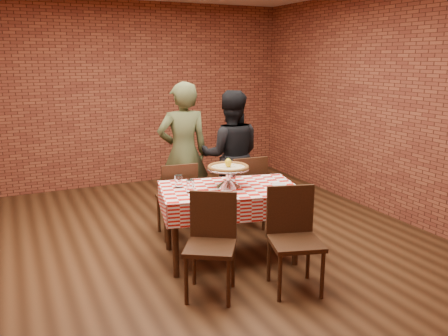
{
  "coord_description": "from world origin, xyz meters",
  "views": [
    {
      "loc": [
        -1.68,
        -4.37,
        2.04
      ],
      "look_at": [
        0.28,
        -0.22,
        0.93
      ],
      "focal_mm": 36.88,
      "sensor_mm": 36.0,
      "label": 1
    }
  ],
  "objects_px": {
    "diner_black": "(231,155)",
    "chair_near_left": "(210,248)",
    "pizza": "(228,168)",
    "water_glass_left": "(190,186)",
    "chair_near_right": "(296,242)",
    "chair_far_left": "(176,199)",
    "pizza_stand": "(228,177)",
    "chair_far_right": "(243,191)",
    "table": "(230,223)",
    "water_glass_right": "(179,181)",
    "diner_olive": "(183,153)",
    "condiment_caddy": "(232,173)"
  },
  "relations": [
    {
      "from": "water_glass_left",
      "to": "chair_near_left",
      "type": "xyz_separation_m",
      "value": [
        -0.08,
        -0.66,
        -0.37
      ]
    },
    {
      "from": "pizza",
      "to": "diner_olive",
      "type": "xyz_separation_m",
      "value": [
        -0.03,
        1.22,
        -0.08
      ]
    },
    {
      "from": "table",
      "to": "condiment_caddy",
      "type": "xyz_separation_m",
      "value": [
        0.16,
        0.27,
        0.45
      ]
    },
    {
      "from": "water_glass_right",
      "to": "chair_far_left",
      "type": "xyz_separation_m",
      "value": [
        0.17,
        0.58,
        -0.37
      ]
    },
    {
      "from": "pizza",
      "to": "water_glass_left",
      "type": "bearing_deg",
      "value": -176.96
    },
    {
      "from": "table",
      "to": "chair_far_right",
      "type": "bearing_deg",
      "value": 53.13
    },
    {
      "from": "water_glass_right",
      "to": "diner_black",
      "type": "relative_size",
      "value": 0.08
    },
    {
      "from": "pizza_stand",
      "to": "chair_far_right",
      "type": "xyz_separation_m",
      "value": [
        0.53,
        0.68,
        -0.4
      ]
    },
    {
      "from": "water_glass_left",
      "to": "chair_near_left",
      "type": "height_order",
      "value": "chair_near_left"
    },
    {
      "from": "chair_far_right",
      "to": "diner_black",
      "type": "relative_size",
      "value": 0.56
    },
    {
      "from": "water_glass_right",
      "to": "chair_near_left",
      "type": "distance_m",
      "value": 0.95
    },
    {
      "from": "pizza_stand",
      "to": "chair_far_right",
      "type": "bearing_deg",
      "value": 51.87
    },
    {
      "from": "diner_black",
      "to": "chair_near_left",
      "type": "bearing_deg",
      "value": 81.56
    },
    {
      "from": "pizza_stand",
      "to": "chair_far_left",
      "type": "relative_size",
      "value": 0.49
    },
    {
      "from": "chair_near_right",
      "to": "chair_far_right",
      "type": "bearing_deg",
      "value": 95.67
    },
    {
      "from": "table",
      "to": "diner_olive",
      "type": "height_order",
      "value": "diner_olive"
    },
    {
      "from": "pizza",
      "to": "chair_far_right",
      "type": "xyz_separation_m",
      "value": [
        0.53,
        0.68,
        -0.5
      ]
    },
    {
      "from": "pizza",
      "to": "pizza_stand",
      "type": "bearing_deg",
      "value": 0.0
    },
    {
      "from": "condiment_caddy",
      "to": "diner_black",
      "type": "height_order",
      "value": "diner_black"
    },
    {
      "from": "table",
      "to": "pizza_stand",
      "type": "height_order",
      "value": "pizza_stand"
    },
    {
      "from": "condiment_caddy",
      "to": "water_glass_left",
      "type": "bearing_deg",
      "value": -122.94
    },
    {
      "from": "pizza",
      "to": "chair_near_left",
      "type": "xyz_separation_m",
      "value": [
        -0.5,
        -0.68,
        -0.51
      ]
    },
    {
      "from": "chair_far_left",
      "to": "table",
      "type": "bearing_deg",
      "value": 114.74
    },
    {
      "from": "condiment_caddy",
      "to": "diner_olive",
      "type": "distance_m",
      "value": 1.0
    },
    {
      "from": "water_glass_left",
      "to": "pizza_stand",
      "type": "bearing_deg",
      "value": 3.04
    },
    {
      "from": "chair_near_left",
      "to": "chair_far_left",
      "type": "distance_m",
      "value": 1.48
    },
    {
      "from": "pizza_stand",
      "to": "diner_olive",
      "type": "bearing_deg",
      "value": 91.53
    },
    {
      "from": "pizza_stand",
      "to": "diner_black",
      "type": "xyz_separation_m",
      "value": [
        0.56,
        1.09,
        -0.03
      ]
    },
    {
      "from": "pizza_stand",
      "to": "condiment_caddy",
      "type": "relative_size",
      "value": 3.32
    },
    {
      "from": "chair_near_right",
      "to": "diner_black",
      "type": "xyz_separation_m",
      "value": [
        0.33,
        1.99,
        0.36
      ]
    },
    {
      "from": "chair_far_left",
      "to": "diner_black",
      "type": "distance_m",
      "value": 0.98
    },
    {
      "from": "pizza_stand",
      "to": "diner_olive",
      "type": "distance_m",
      "value": 1.22
    },
    {
      "from": "water_glass_right",
      "to": "diner_black",
      "type": "distance_m",
      "value": 1.35
    },
    {
      "from": "pizza",
      "to": "chair_near_right",
      "type": "relative_size",
      "value": 0.45
    },
    {
      "from": "diner_olive",
      "to": "condiment_caddy",
      "type": "bearing_deg",
      "value": 106.92
    },
    {
      "from": "chair_near_left",
      "to": "pizza_stand",
      "type": "bearing_deg",
      "value": 86.06
    },
    {
      "from": "condiment_caddy",
      "to": "chair_far_left",
      "type": "bearing_deg",
      "value": 162.22
    },
    {
      "from": "pizza",
      "to": "condiment_caddy",
      "type": "bearing_deg",
      "value": 56.77
    },
    {
      "from": "water_glass_right",
      "to": "condiment_caddy",
      "type": "height_order",
      "value": "condiment_caddy"
    },
    {
      "from": "chair_near_left",
      "to": "chair_near_right",
      "type": "distance_m",
      "value": 0.76
    },
    {
      "from": "water_glass_right",
      "to": "chair_near_left",
      "type": "height_order",
      "value": "chair_near_left"
    },
    {
      "from": "chair_near_left",
      "to": "chair_far_right",
      "type": "height_order",
      "value": "chair_far_right"
    },
    {
      "from": "chair_near_left",
      "to": "chair_near_right",
      "type": "bearing_deg",
      "value": 15.11
    },
    {
      "from": "diner_black",
      "to": "pizza_stand",
      "type": "bearing_deg",
      "value": 85.27
    },
    {
      "from": "pizza_stand",
      "to": "water_glass_right",
      "type": "distance_m",
      "value": 0.5
    },
    {
      "from": "table",
      "to": "pizza",
      "type": "bearing_deg",
      "value": 94.62
    },
    {
      "from": "pizza",
      "to": "diner_black",
      "type": "height_order",
      "value": "diner_black"
    },
    {
      "from": "pizza_stand",
      "to": "pizza",
      "type": "height_order",
      "value": "pizza"
    },
    {
      "from": "diner_black",
      "to": "chair_far_left",
      "type": "bearing_deg",
      "value": 42.25
    },
    {
      "from": "pizza_stand",
      "to": "pizza",
      "type": "distance_m",
      "value": 0.1
    }
  ]
}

